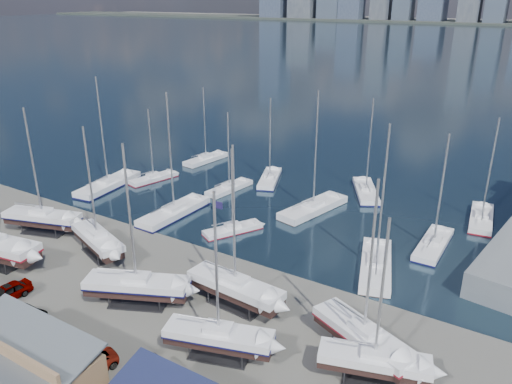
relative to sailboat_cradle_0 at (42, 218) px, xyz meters
The scene contains 26 objects.
ground 21.71m from the sailboat_cradle_0, ahead, with size 1400.00×1400.00×0.00m, color #605E59.
shed_grey 28.39m from the sailboat_cradle_0, 40.93° to the right, with size 12.60×8.40×4.17m.
sailboat_cradle_0 is the anchor object (origin of this frame).
sailboat_cradle_2 10.55m from the sailboat_cradle_0, ahead, with size 9.66×5.51×15.27m.
sailboat_cradle_3 22.07m from the sailboat_cradle_0, 13.89° to the right, with size 10.33×6.74×16.25m.
sailboat_cradle_4 29.64m from the sailboat_cradle_0, ahead, with size 10.12×3.50×16.21m.
sailboat_cradle_5 33.38m from the sailboat_cradle_0, 12.69° to the right, with size 9.45×5.14×14.82m.
sailboat_cradle_6 42.71m from the sailboat_cradle_0, ahead, with size 10.04×6.45×15.80m.
sailboat_cradle_7 44.55m from the sailboat_cradle_0, ahead, with size 8.82×4.74×14.03m.
sailboat_moored_0 16.35m from the sailboat_cradle_0, 108.48° to the left, with size 4.72×12.36×18.02m.
sailboat_moored_1 21.69m from the sailboat_cradle_0, 93.59° to the left, with size 4.26×8.57×12.34m.
sailboat_moored_2 34.15m from the sailboat_cradle_0, 90.34° to the left, with size 3.74×9.51×13.98m.
sailboat_moored_3 16.63m from the sailboat_cradle_0, 50.14° to the left, with size 3.58×11.88×17.65m.
sailboat_moored_4 27.11m from the sailboat_cradle_0, 64.52° to the left, with size 3.52×8.72×12.80m.
sailboat_moored_5 34.66m from the sailboat_cradle_0, 64.62° to the left, with size 5.92×9.79×14.17m.
sailboat_moored_6 24.00m from the sailboat_cradle_0, 31.85° to the left, with size 5.62×7.83×11.58m.
sailboat_moored_7 35.51m from the sailboat_cradle_0, 42.59° to the left, with size 5.85×12.13×17.66m.
sailboat_moored_8 45.49m from the sailboat_cradle_0, 48.68° to the left, with size 7.31×10.34×15.24m.
sailboat_moored_9 41.10m from the sailboat_cradle_0, 18.79° to the left, with size 6.48×11.78×17.14m.
sailboat_moored_10 48.21m from the sailboat_cradle_0, 26.80° to the left, with size 2.78×9.82×14.68m.
sailboat_moored_11 56.97m from the sailboat_cradle_0, 35.11° to the left, with size 3.90×10.10×14.72m.
car_a 15.24m from the sailboat_cradle_0, 49.47° to the right, with size 1.91×4.76×1.62m, color gray.
car_b 19.34m from the sailboat_cradle_0, 42.19° to the right, with size 1.58×4.53×1.49m, color gray.
car_c 28.69m from the sailboat_cradle_0, 30.04° to the right, with size 2.14×4.64×1.29m, color gray.
car_d 32.51m from the sailboat_cradle_0, 25.49° to the right, with size 2.21×5.43×1.58m, color gray.
flagpole 28.44m from the sailboat_cradle_0, ahead, with size 0.99×0.12×11.21m.
Camera 1 is at (31.46, -41.72, 28.04)m, focal length 35.00 mm.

